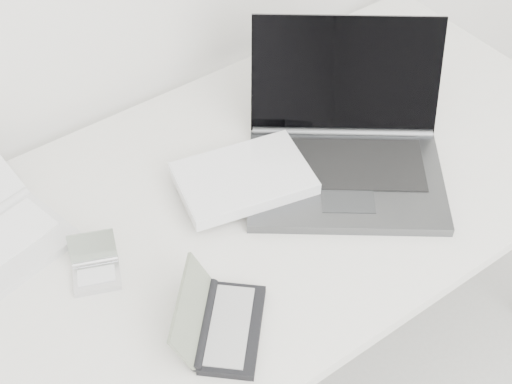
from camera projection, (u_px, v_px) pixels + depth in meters
desk at (256, 209)px, 1.52m from camera, size 1.60×0.80×0.73m
laptop_large at (319, 157)px, 1.50m from camera, size 0.64×0.55×0.26m
pda_silver at (96, 269)px, 1.34m from camera, size 0.12×0.12×0.07m
palmtop_charcoal at (221, 324)px, 1.25m from camera, size 0.23×0.23×0.10m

